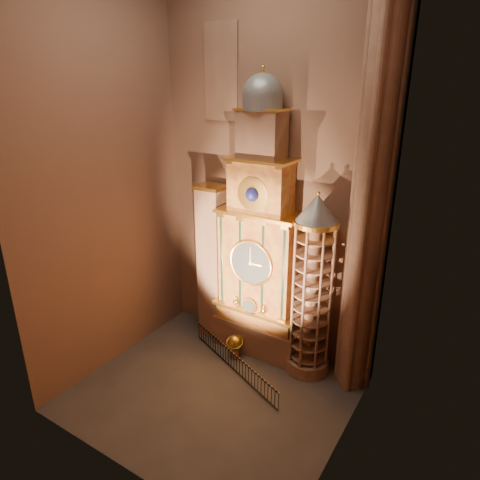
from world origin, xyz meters
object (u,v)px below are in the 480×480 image
Objects in this scene: astronomical_clock at (260,251)px; iron_railing at (234,362)px; portrait_tower at (213,263)px; stair_turret at (312,289)px; celestial_globe at (235,344)px.

astronomical_clock is 6.65m from iron_railing.
portrait_tower is 6.27m from iron_railing.
stair_turret is 6.36m from iron_railing.
iron_railing is at bearing -59.56° from celestial_globe.
astronomical_clock reaches higher than portrait_tower.
astronomical_clock reaches higher than celestial_globe.
portrait_tower is 1.35× the size of iron_railing.
iron_railing is (3.33, -2.74, -4.54)m from portrait_tower.
celestial_globe is 0.20× the size of iron_railing.
stair_turret is (3.50, -0.26, -1.41)m from astronomical_clock.
stair_turret is (6.90, -0.28, 0.12)m from portrait_tower.
celestial_globe is 1.39m from iron_railing.
stair_turret is at bearing -4.30° from astronomical_clock.
astronomical_clock is 1.55× the size of stair_turret.
celestial_globe is (2.65, -1.57, -4.25)m from portrait_tower.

